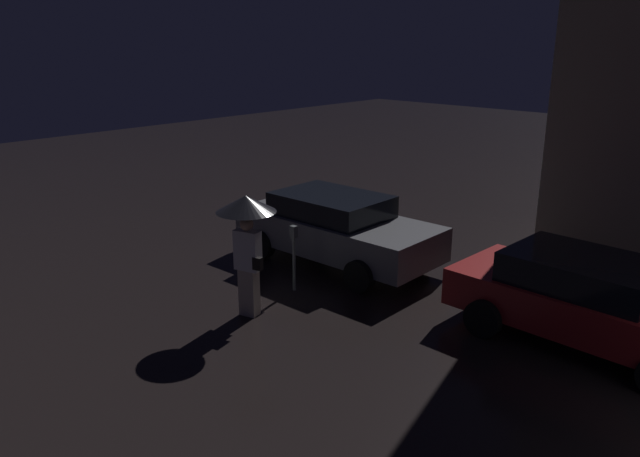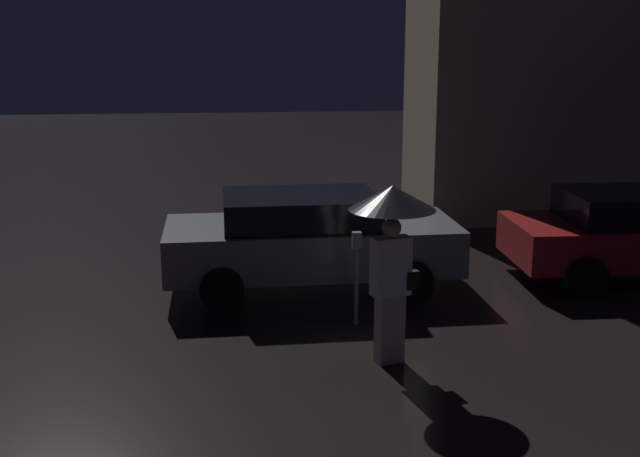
{
  "view_description": "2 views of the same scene",
  "coord_description": "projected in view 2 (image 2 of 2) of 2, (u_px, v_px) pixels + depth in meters",
  "views": [
    {
      "loc": [
        -0.76,
        -7.88,
        4.66
      ],
      "look_at": [
        -8.17,
        0.08,
        1.26
      ],
      "focal_mm": 35.0,
      "sensor_mm": 36.0,
      "label": 1
    },
    {
      "loc": [
        -10.21,
        -10.24,
        3.81
      ],
      "look_at": [
        -9.07,
        0.04,
        1.29
      ],
      "focal_mm": 45.0,
      "sensor_mm": 36.0,
      "label": 2
    }
  ],
  "objects": [
    {
      "name": "parked_car_grey",
      "position": [
        309.0,
        238.0,
        12.22
      ],
      "size": [
        4.44,
        2.06,
        1.46
      ],
      "rotation": [
        0.0,
        0.0,
        0.02
      ],
      "color": "slate",
      "rests_on": "ground"
    },
    {
      "name": "pedestrian_with_umbrella",
      "position": [
        392.0,
        228.0,
        9.18
      ],
      "size": [
        1.01,
        1.01,
        2.13
      ],
      "rotation": [
        0.0,
        0.0,
        3.4
      ],
      "color": "beige",
      "rests_on": "ground"
    },
    {
      "name": "parking_meter",
      "position": [
        356.0,
        268.0,
        10.6
      ],
      "size": [
        0.12,
        0.1,
        1.28
      ],
      "color": "#4C5154",
      "rests_on": "ground"
    }
  ]
}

